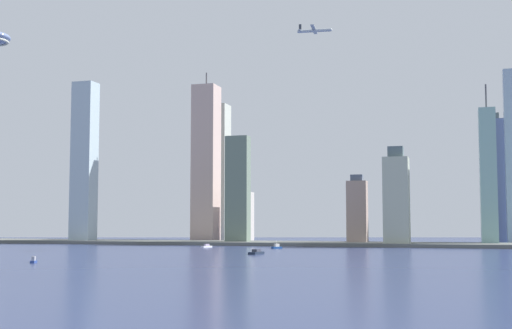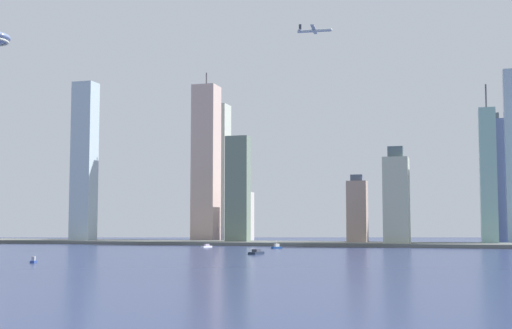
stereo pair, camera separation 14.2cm
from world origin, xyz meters
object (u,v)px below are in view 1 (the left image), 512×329
at_px(boat_0, 207,246).
at_px(boat_1, 34,261).
at_px(skyscraper_0, 396,200).
at_px(skyscraper_4, 206,164).
at_px(skyscraper_6, 488,177).
at_px(skyscraper_5, 494,180).
at_px(skyscraper_3, 84,162).
at_px(boat_2, 256,252).
at_px(skyscraper_9, 243,217).
at_px(skyscraper_7, 220,173).
at_px(airplane, 314,30).
at_px(skyscraper_8, 357,212).
at_px(boat_3, 277,247).
at_px(skyscraper_1, 238,190).

distance_m(boat_0, boat_1, 240.04).
height_order(skyscraper_0, skyscraper_4, skyscraper_4).
bearing_deg(skyscraper_6, skyscraper_5, 83.11).
xyz_separation_m(skyscraper_3, boat_2, (243.72, -176.84, -84.67)).
distance_m(skyscraper_5, skyscraper_9, 265.34).
height_order(skyscraper_5, skyscraper_6, skyscraper_6).
xyz_separation_m(skyscraper_0, skyscraper_7, (-214.48, 120.76, 37.56)).
height_order(skyscraper_4, boat_2, skyscraper_4).
distance_m(skyscraper_0, skyscraper_5, 137.50).
bearing_deg(skyscraper_3, airplane, -14.76).
xyz_separation_m(skyscraper_8, skyscraper_9, (-131.00, 42.86, -4.96)).
xyz_separation_m(skyscraper_9, boat_0, (10.09, -137.21, -26.34)).
bearing_deg(skyscraper_8, skyscraper_4, 168.02).
distance_m(skyscraper_0, boat_3, 124.58).
relative_size(skyscraper_7, airplane, 5.30).
bearing_deg(skyscraper_6, boat_0, -157.26).
xyz_separation_m(skyscraper_4, airplane, (149.25, -129.60, 103.00)).
relative_size(skyscraper_0, skyscraper_6, 0.60).
relative_size(skyscraper_4, airplane, 6.20).
relative_size(skyscraper_3, boat_2, 10.30).
height_order(skyscraper_1, boat_2, skyscraper_1).
bearing_deg(skyscraper_9, skyscraper_8, -18.12).
bearing_deg(boat_3, skyscraper_7, -108.91).
xyz_separation_m(skyscraper_3, skyscraper_9, (156.14, 66.27, -58.48)).
xyz_separation_m(skyscraper_9, boat_3, (75.65, -140.94, -26.01)).
bearing_deg(boat_3, skyscraper_4, -100.29).
relative_size(skyscraper_8, airplane, 2.26).
bearing_deg(boat_1, skyscraper_7, -14.82).
bearing_deg(skyscraper_8, boat_3, -119.44).
bearing_deg(boat_0, skyscraper_1, 20.12).
distance_m(skyscraper_3, skyscraper_4, 130.36).
relative_size(skyscraper_0, skyscraper_9, 1.67).
relative_size(skyscraper_4, skyscraper_6, 1.23).
xyz_separation_m(skyscraper_1, skyscraper_7, (-56.88, 107.30, 26.10)).
distance_m(skyscraper_8, airplane, 184.10).
distance_m(skyscraper_9, boat_0, 140.08).
distance_m(skyscraper_9, boat_2, 259.73).
height_order(boat_1, boat_3, boat_3).
distance_m(skyscraper_3, skyscraper_6, 411.15).
height_order(skyscraper_9, airplane, airplane).
xyz_separation_m(skyscraper_9, boat_2, (87.59, -243.11, -26.19)).
relative_size(skyscraper_0, skyscraper_7, 0.57).
bearing_deg(skyscraper_1, boat_3, -52.82).
height_order(skyscraper_0, boat_0, skyscraper_0).
distance_m(skyscraper_1, skyscraper_3, 173.06).
bearing_deg(boat_3, skyscraper_0, 164.30).
bearing_deg(skyscraper_9, skyscraper_1, -76.88).
bearing_deg(boat_0, skyscraper_4, 43.99).
bearing_deg(boat_3, airplane, 137.16).
relative_size(boat_0, boat_3, 1.23).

